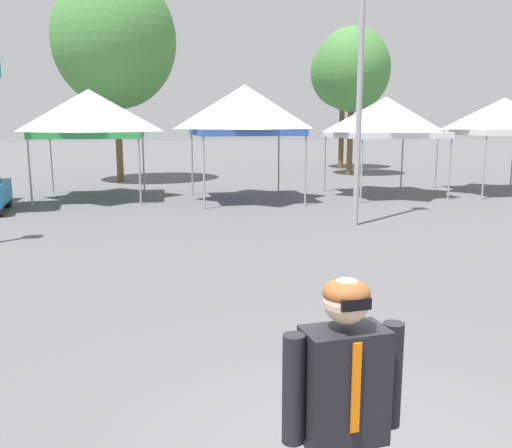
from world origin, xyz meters
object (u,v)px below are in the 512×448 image
object	(u,v)px
tree_behind_tents_right	(352,70)
tree_behind_tents_center	(114,40)
canopy_tent_behind_right	(245,110)
tree_behind_tents_left	(343,72)
canopy_tent_far_right	(386,117)
person_foreground	(343,419)
canopy_tent_behind_left	(504,116)
canopy_tent_far_left	(89,114)

from	to	relation	value
tree_behind_tents_right	tree_behind_tents_center	bearing A→B (deg)	-173.94
canopy_tent_behind_right	tree_behind_tents_left	bearing A→B (deg)	57.93
canopy_tent_far_right	person_foreground	size ratio (longest dim) A/B	1.96
canopy_tent_far_right	tree_behind_tents_center	bearing A→B (deg)	146.58
canopy_tent_behind_left	tree_behind_tents_center	world-z (taller)	tree_behind_tents_center
canopy_tent_behind_right	tree_behind_tents_center	xyz separation A→B (m)	(-4.37, 6.44, 2.89)
person_foreground	canopy_tent_far_left	bearing A→B (deg)	100.56
canopy_tent_behind_right	canopy_tent_behind_left	world-z (taller)	canopy_tent_behind_right
canopy_tent_behind_right	canopy_tent_behind_left	xyz separation A→B (m)	(9.28, 0.32, -0.18)
canopy_tent_behind_left	tree_behind_tents_left	size ratio (longest dim) A/B	0.48
person_foreground	tree_behind_tents_left	size ratio (longest dim) A/B	0.25
canopy_tent_far_left	person_foreground	size ratio (longest dim) A/B	1.99
canopy_tent_behind_right	tree_behind_tents_center	world-z (taller)	tree_behind_tents_center
tree_behind_tents_center	canopy_tent_far_right	bearing A→B (deg)	-33.42
canopy_tent_behind_right	tree_behind_tents_right	bearing A→B (deg)	50.55
canopy_tent_far_right	tree_behind_tents_right	xyz separation A→B (m)	(1.34, 7.23, 2.21)
tree_behind_tents_right	person_foreground	bearing A→B (deg)	-109.65
tree_behind_tents_left	canopy_tent_behind_right	bearing A→B (deg)	-122.07
canopy_tent_behind_right	person_foreground	distance (m)	15.32
canopy_tent_far_left	tree_behind_tents_left	xyz separation A→B (m)	(11.95, 10.05, 2.31)
tree_behind_tents_left	person_foreground	bearing A→B (deg)	-108.69
tree_behind_tents_right	tree_behind_tents_left	distance (m)	3.78
person_foreground	canopy_tent_far_right	bearing A→B (deg)	66.36
canopy_tent_behind_right	tree_behind_tents_left	xyz separation A→B (m)	(7.04, 11.24, 2.21)
canopy_tent_behind_right	canopy_tent_far_right	size ratio (longest dim) A/B	1.05
canopy_tent_far_left	canopy_tent_far_right	world-z (taller)	canopy_tent_far_left
canopy_tent_behind_left	tree_behind_tents_left	distance (m)	11.40
person_foreground	tree_behind_tents_left	world-z (taller)	tree_behind_tents_left
canopy_tent_far_right	canopy_tent_behind_left	world-z (taller)	canopy_tent_behind_left
canopy_tent_behind_left	tree_behind_tents_right	xyz separation A→B (m)	(-3.05, 7.24, 2.17)
canopy_tent_behind_right	canopy_tent_far_right	world-z (taller)	canopy_tent_behind_right
person_foreground	tree_behind_tents_right	distance (m)	24.36
canopy_tent_far_right	canopy_tent_behind_right	bearing A→B (deg)	-176.10
person_foreground	tree_behind_tents_right	xyz separation A→B (m)	(8.09, 22.66, 3.84)
tree_behind_tents_left	tree_behind_tents_center	bearing A→B (deg)	-157.18
canopy_tent_behind_left	canopy_tent_behind_right	bearing A→B (deg)	-178.01
canopy_tent_far_right	tree_behind_tents_right	bearing A→B (deg)	79.53
canopy_tent_far_left	canopy_tent_behind_right	bearing A→B (deg)	-13.62
canopy_tent_far_right	tree_behind_tents_center	world-z (taller)	tree_behind_tents_center
canopy_tent_behind_right	canopy_tent_far_right	bearing A→B (deg)	3.90
canopy_tent_far_left	canopy_tent_behind_right	xyz separation A→B (m)	(4.90, -1.19, 0.10)
canopy_tent_behind_right	tree_behind_tents_left	distance (m)	13.45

